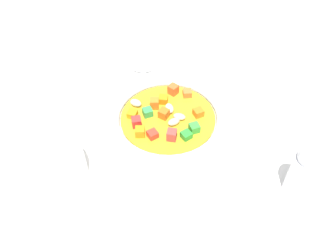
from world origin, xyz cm
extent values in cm
cube|color=silver|center=(0.00, 0.00, -1.00)|extent=(140.00, 140.00, 2.00)
cylinder|color=white|center=(0.00, 0.00, 2.08)|extent=(17.61, 17.61, 4.15)
torus|color=white|center=(0.00, 0.00, 4.56)|extent=(17.92, 17.92, 1.36)
cylinder|color=gold|center=(0.00, 0.00, 4.35)|extent=(14.87, 14.87, 0.40)
cube|color=orange|center=(0.40, -0.64, 5.26)|extent=(1.82, 1.82, 1.42)
cube|color=orange|center=(-5.40, 2.36, 5.09)|extent=(1.70, 1.70, 1.07)
ellipsoid|color=beige|center=(1.28, 1.09, 5.04)|extent=(2.22, 2.31, 0.97)
cube|color=green|center=(3.66, 3.30, 5.06)|extent=(1.98, 1.98, 1.01)
cube|color=orange|center=(4.24, -3.52, 5.25)|extent=(1.62, 1.62, 1.39)
cube|color=orange|center=(-1.18, 4.60, 5.13)|extent=(1.94, 1.94, 1.16)
cube|color=red|center=(2.44, -4.46, 5.30)|extent=(1.79, 1.79, 1.49)
cube|color=#C33D35|center=(4.20, 1.21, 5.36)|extent=(1.43, 1.43, 1.60)
cube|color=green|center=(-0.32, -3.22, 5.16)|extent=(1.91, 1.91, 1.21)
ellipsoid|color=#DCB68E|center=(-0.25, 1.78, 4.98)|extent=(1.54, 2.13, 0.85)
cube|color=#E15926|center=(-5.60, -0.14, 5.37)|extent=(1.92, 1.92, 1.62)
cube|color=orange|center=(-3.27, -1.26, 5.13)|extent=(1.43, 1.43, 1.14)
cube|color=red|center=(4.27, -1.64, 5.07)|extent=(1.97, 1.97, 1.03)
cube|color=green|center=(2.16, 4.34, 5.18)|extent=(1.90, 1.90, 1.26)
cube|color=orange|center=(0.65, -5.52, 5.05)|extent=(1.58, 1.58, 1.00)
ellipsoid|color=beige|center=(-1.80, -5.51, 5.11)|extent=(1.87, 2.28, 1.10)
cube|color=orange|center=(-1.89, -2.50, 5.38)|extent=(1.60, 1.60, 1.65)
ellipsoid|color=beige|center=(-1.36, 0.05, 5.16)|extent=(2.31, 1.98, 1.21)
cylinder|color=silver|center=(-17.27, 6.03, 0.40)|extent=(1.96, 13.40, 0.80)
ellipsoid|color=silver|center=(-16.08, -7.69, 0.52)|extent=(2.53, 4.02, 1.05)
cylinder|color=white|center=(10.36, -15.82, 1.76)|extent=(10.23, 10.23, 3.52)
torus|color=white|center=(10.36, -15.82, 3.73)|extent=(10.34, 10.34, 0.82)
cylinder|color=silver|center=(7.34, 19.76, 3.57)|extent=(3.48, 3.48, 7.14)
sphere|color=silver|center=(7.34, 19.76, 7.92)|extent=(3.13, 3.13, 3.13)
camera|label=1|loc=(37.29, 5.84, 44.29)|focal=37.53mm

